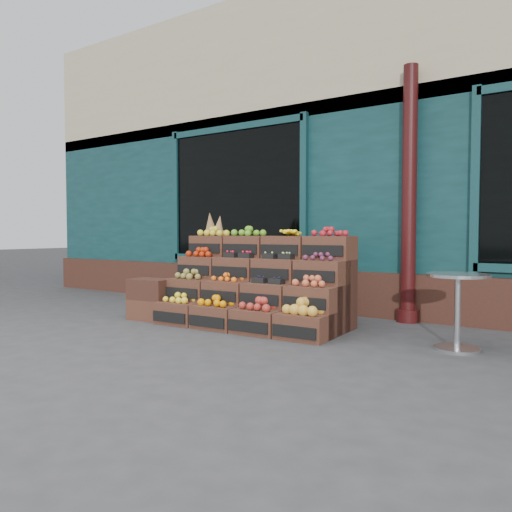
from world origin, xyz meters
The scene contains 6 objects.
ground centered at (0.00, 0.00, 0.00)m, with size 60.00×60.00×0.00m, color #363638.
shop_facade centered at (0.00, 5.11, 2.40)m, with size 12.00×6.24×4.80m.
crate_display centered at (-0.26, 0.82, 0.43)m, with size 2.28×1.18×1.40m.
spare_crates centered at (-1.61, 0.35, 0.26)m, with size 0.57×0.43×0.53m.
bistro_table centered at (2.07, 0.80, 0.46)m, with size 0.59×0.59×0.74m.
shopkeeper centered at (-1.93, 2.82, 1.02)m, with size 0.75×0.49×2.05m, color #185521.
Camera 1 is at (3.14, -4.20, 1.13)m, focal length 35.00 mm.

